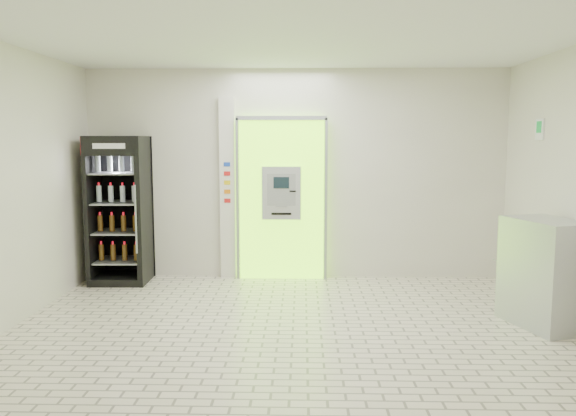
{
  "coord_description": "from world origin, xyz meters",
  "views": [
    {
      "loc": [
        0.1,
        -5.57,
        1.98
      ],
      "look_at": [
        -0.08,
        1.2,
        1.17
      ],
      "focal_mm": 35.0,
      "sensor_mm": 36.0,
      "label": 1
    }
  ],
  "objects": [
    {
      "name": "atm_assembly",
      "position": [
        -0.2,
        2.41,
        1.17
      ],
      "size": [
        1.3,
        0.24,
        2.33
      ],
      "color": "#7FE715",
      "rests_on": "ground"
    },
    {
      "name": "steel_cabinet",
      "position": [
        2.7,
        0.37,
        0.58
      ],
      "size": [
        0.83,
        1.0,
        1.16
      ],
      "rotation": [
        0.0,
        0.0,
        0.32
      ],
      "color": "#B0B3B8",
      "rests_on": "ground"
    },
    {
      "name": "exit_sign",
      "position": [
        2.99,
        1.4,
        2.12
      ],
      "size": [
        0.02,
        0.22,
        0.26
      ],
      "color": "white",
      "rests_on": "room_shell"
    },
    {
      "name": "pillar",
      "position": [
        -0.98,
        2.45,
        1.3
      ],
      "size": [
        0.22,
        0.11,
        2.6
      ],
      "color": "silver",
      "rests_on": "ground"
    },
    {
      "name": "beverage_cooler",
      "position": [
        -2.46,
        2.16,
        0.98
      ],
      "size": [
        0.79,
        0.74,
        2.05
      ],
      "rotation": [
        0.0,
        0.0,
        0.03
      ],
      "color": "black",
      "rests_on": "ground"
    },
    {
      "name": "ground",
      "position": [
        0.0,
        0.0,
        0.0
      ],
      "size": [
        6.0,
        6.0,
        0.0
      ],
      "primitive_type": "plane",
      "color": "beige",
      "rests_on": "ground"
    },
    {
      "name": "room_shell",
      "position": [
        0.0,
        0.0,
        1.84
      ],
      "size": [
        6.0,
        6.0,
        6.0
      ],
      "color": "silver",
      "rests_on": "ground"
    }
  ]
}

